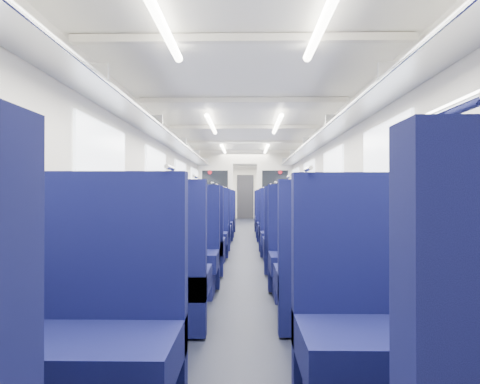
# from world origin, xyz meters

# --- Properties ---
(floor) EXTENTS (2.80, 18.00, 0.01)m
(floor) POSITION_xyz_m (0.00, 0.00, 0.00)
(floor) COLOR black
(floor) RESTS_ON ground
(ceiling) EXTENTS (2.80, 18.00, 0.01)m
(ceiling) POSITION_xyz_m (0.00, 0.00, 2.35)
(ceiling) COLOR white
(ceiling) RESTS_ON wall_left
(wall_left) EXTENTS (0.02, 18.00, 2.35)m
(wall_left) POSITION_xyz_m (-1.40, 0.00, 1.18)
(wall_left) COLOR silver
(wall_left) RESTS_ON floor
(dado_left) EXTENTS (0.03, 17.90, 0.70)m
(dado_left) POSITION_xyz_m (-1.39, 0.00, 0.35)
(dado_left) COLOR #11133B
(dado_left) RESTS_ON floor
(wall_right) EXTENTS (0.02, 18.00, 2.35)m
(wall_right) POSITION_xyz_m (1.40, 0.00, 1.18)
(wall_right) COLOR silver
(wall_right) RESTS_ON floor
(dado_right) EXTENTS (0.03, 17.90, 0.70)m
(dado_right) POSITION_xyz_m (1.39, 0.00, 0.35)
(dado_right) COLOR #11133B
(dado_right) RESTS_ON floor
(wall_far) EXTENTS (2.80, 0.02, 2.35)m
(wall_far) POSITION_xyz_m (0.00, 9.00, 1.18)
(wall_far) COLOR silver
(wall_far) RESTS_ON floor
(luggage_rack_left) EXTENTS (0.36, 17.40, 0.18)m
(luggage_rack_left) POSITION_xyz_m (-1.21, 0.00, 1.97)
(luggage_rack_left) COLOR #B2B5BA
(luggage_rack_left) RESTS_ON wall_left
(luggage_rack_right) EXTENTS (0.36, 17.40, 0.18)m
(luggage_rack_right) POSITION_xyz_m (1.21, 0.00, 1.97)
(luggage_rack_right) COLOR #B2B5BA
(luggage_rack_right) RESTS_ON wall_right
(windows) EXTENTS (2.78, 15.60, 0.75)m
(windows) POSITION_xyz_m (0.00, -0.46, 1.42)
(windows) COLOR white
(windows) RESTS_ON wall_left
(ceiling_fittings) EXTENTS (2.70, 16.06, 0.11)m
(ceiling_fittings) POSITION_xyz_m (0.00, -0.26, 2.29)
(ceiling_fittings) COLOR silver
(ceiling_fittings) RESTS_ON ceiling
(end_door) EXTENTS (0.75, 0.06, 2.00)m
(end_door) POSITION_xyz_m (0.00, 8.94, 1.00)
(end_door) COLOR black
(end_door) RESTS_ON floor
(bulkhead) EXTENTS (2.80, 0.10, 2.35)m
(bulkhead) POSITION_xyz_m (-0.00, 2.44, 1.23)
(bulkhead) COLOR silver
(bulkhead) RESTS_ON floor
(seat_2) EXTENTS (1.11, 0.62, 1.24)m
(seat_2) POSITION_xyz_m (-0.83, -7.23, 0.38)
(seat_2) COLOR #0E1247
(seat_2) RESTS_ON floor
(seat_3) EXTENTS (1.11, 0.62, 1.24)m
(seat_3) POSITION_xyz_m (0.83, -7.12, 0.38)
(seat_3) COLOR #0E1247
(seat_3) RESTS_ON floor
(seat_4) EXTENTS (1.11, 0.62, 1.24)m
(seat_4) POSITION_xyz_m (-0.83, -5.93, 0.38)
(seat_4) COLOR #0E1247
(seat_4) RESTS_ON floor
(seat_5) EXTENTS (1.11, 0.62, 1.24)m
(seat_5) POSITION_xyz_m (0.83, -5.89, 0.38)
(seat_5) COLOR #0E1247
(seat_5) RESTS_ON floor
(seat_6) EXTENTS (1.11, 0.62, 1.24)m
(seat_6) POSITION_xyz_m (-0.83, -4.72, 0.38)
(seat_6) COLOR #0E1247
(seat_6) RESTS_ON floor
(seat_7) EXTENTS (1.11, 0.62, 1.24)m
(seat_7) POSITION_xyz_m (0.83, -4.83, 0.38)
(seat_7) COLOR #0E1247
(seat_7) RESTS_ON floor
(seat_8) EXTENTS (1.11, 0.62, 1.24)m
(seat_8) POSITION_xyz_m (-0.83, -3.72, 0.38)
(seat_8) COLOR #0E1247
(seat_8) RESTS_ON floor
(seat_9) EXTENTS (1.11, 0.62, 1.24)m
(seat_9) POSITION_xyz_m (0.83, -3.60, 0.38)
(seat_9) COLOR #0E1247
(seat_9) RESTS_ON floor
(seat_10) EXTENTS (1.11, 0.62, 1.24)m
(seat_10) POSITION_xyz_m (-0.83, -2.55, 0.38)
(seat_10) COLOR #0E1247
(seat_10) RESTS_ON floor
(seat_11) EXTENTS (1.11, 0.62, 1.24)m
(seat_11) POSITION_xyz_m (0.83, -2.45, 0.38)
(seat_11) COLOR #0E1247
(seat_11) RESTS_ON floor
(seat_12) EXTENTS (1.11, 0.62, 1.24)m
(seat_12) POSITION_xyz_m (-0.83, -1.40, 0.38)
(seat_12) COLOR #0E1247
(seat_12) RESTS_ON floor
(seat_13) EXTENTS (1.11, 0.62, 1.24)m
(seat_13) POSITION_xyz_m (0.83, -1.47, 0.38)
(seat_13) COLOR #0E1247
(seat_13) RESTS_ON floor
(seat_14) EXTENTS (1.11, 0.62, 1.24)m
(seat_14) POSITION_xyz_m (-0.83, -0.11, 0.38)
(seat_14) COLOR #0E1247
(seat_14) RESTS_ON floor
(seat_15) EXTENTS (1.11, 0.62, 1.24)m
(seat_15) POSITION_xyz_m (0.83, -0.23, 0.38)
(seat_15) COLOR #0E1247
(seat_15) RESTS_ON floor
(seat_16) EXTENTS (1.11, 0.62, 1.24)m
(seat_16) POSITION_xyz_m (-0.83, 0.92, 0.38)
(seat_16) COLOR #0E1247
(seat_16) RESTS_ON floor
(seat_17) EXTENTS (1.11, 0.62, 1.24)m
(seat_17) POSITION_xyz_m (0.83, 0.83, 0.38)
(seat_17) COLOR #0E1247
(seat_17) RESTS_ON floor
(seat_18) EXTENTS (1.11, 0.62, 1.24)m
(seat_18) POSITION_xyz_m (-0.83, 2.06, 0.38)
(seat_18) COLOR #0E1247
(seat_18) RESTS_ON floor
(seat_19) EXTENTS (1.11, 0.62, 1.24)m
(seat_19) POSITION_xyz_m (0.83, 2.20, 0.38)
(seat_19) COLOR #0E1247
(seat_19) RESTS_ON floor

